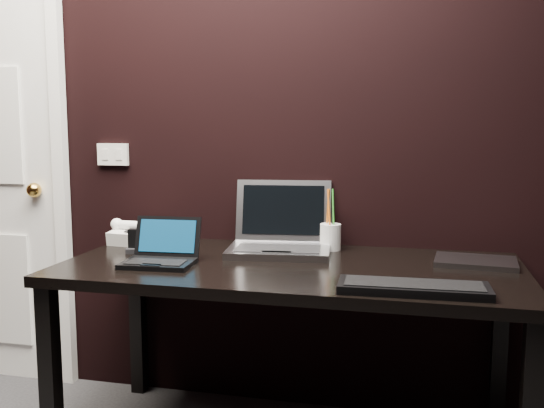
% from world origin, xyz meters
% --- Properties ---
extents(wall_back, '(4.00, 0.00, 4.00)m').
position_xyz_m(wall_back, '(0.00, 1.80, 1.30)').
color(wall_back, black).
rests_on(wall_back, ground).
extents(wall_switch, '(0.15, 0.02, 0.10)m').
position_xyz_m(wall_switch, '(-0.62, 1.79, 1.12)').
color(wall_switch, silver).
rests_on(wall_switch, wall_back).
extents(desk, '(1.70, 0.80, 0.74)m').
position_xyz_m(desk, '(0.30, 1.40, 0.66)').
color(desk, black).
rests_on(desk, ground).
extents(netbook, '(0.27, 0.24, 0.16)m').
position_xyz_m(netbook, '(-0.17, 1.28, 0.77)').
color(netbook, black).
rests_on(netbook, desk).
extents(silver_laptop, '(0.45, 0.41, 0.28)m').
position_xyz_m(silver_laptop, '(0.22, 1.61, 0.79)').
color(silver_laptop, '#A2A3A8').
rests_on(silver_laptop, desk).
extents(ext_keyboard, '(0.47, 0.18, 0.03)m').
position_xyz_m(ext_keyboard, '(0.75, 1.11, 0.75)').
color(ext_keyboard, black).
rests_on(ext_keyboard, desk).
extents(closed_laptop, '(0.31, 0.23, 0.02)m').
position_xyz_m(closed_laptop, '(0.97, 1.55, 0.75)').
color(closed_laptop, gray).
rests_on(closed_laptop, desk).
extents(desk_phone, '(0.24, 0.20, 0.12)m').
position_xyz_m(desk_phone, '(-0.43, 1.62, 0.78)').
color(desk_phone, silver).
rests_on(desk_phone, desk).
extents(mobile_phone, '(0.06, 0.06, 0.10)m').
position_xyz_m(mobile_phone, '(-0.36, 1.44, 0.78)').
color(mobile_phone, black).
rests_on(mobile_phone, desk).
extents(pen_cup, '(0.09, 0.09, 0.26)m').
position_xyz_m(pen_cup, '(0.41, 1.69, 0.80)').
color(pen_cup, silver).
rests_on(pen_cup, desk).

